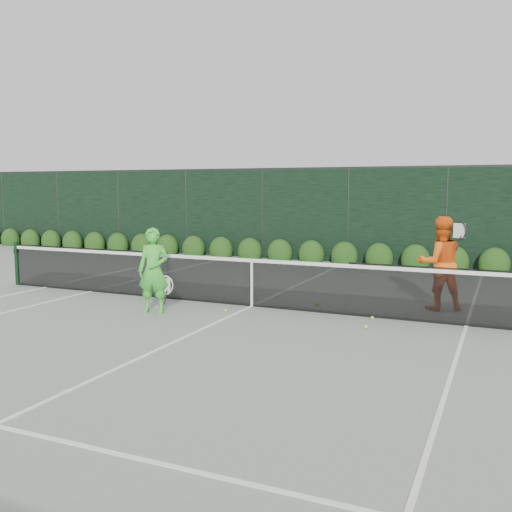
% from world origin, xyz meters
% --- Properties ---
extents(ground, '(80.00, 80.00, 0.00)m').
position_xyz_m(ground, '(0.00, 0.00, 0.00)').
color(ground, gray).
rests_on(ground, ground).
extents(tennis_net, '(12.90, 0.10, 1.07)m').
position_xyz_m(tennis_net, '(-0.02, 0.00, 0.53)').
color(tennis_net, '#113318').
rests_on(tennis_net, ground).
extents(player_woman, '(0.68, 0.54, 1.65)m').
position_xyz_m(player_woman, '(-1.50, -1.27, 0.82)').
color(player_woman, green).
rests_on(player_woman, ground).
extents(player_man, '(1.11, 1.01, 1.85)m').
position_xyz_m(player_man, '(3.51, 1.24, 0.93)').
color(player_man, orange).
rests_on(player_man, ground).
extents(court_lines, '(11.03, 23.83, 0.01)m').
position_xyz_m(court_lines, '(0.00, 0.00, 0.01)').
color(court_lines, white).
rests_on(court_lines, ground).
extents(windscreen_fence, '(32.00, 21.07, 3.06)m').
position_xyz_m(windscreen_fence, '(0.00, -2.71, 1.51)').
color(windscreen_fence, black).
rests_on(windscreen_fence, ground).
extents(hedge_row, '(31.66, 0.65, 0.94)m').
position_xyz_m(hedge_row, '(-0.00, 7.15, 0.23)').
color(hedge_row, '#16370F').
rests_on(hedge_row, ground).
extents(tennis_balls, '(2.86, 2.09, 0.07)m').
position_xyz_m(tennis_balls, '(1.23, -0.01, 0.03)').
color(tennis_balls, '#BAE833').
rests_on(tennis_balls, ground).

